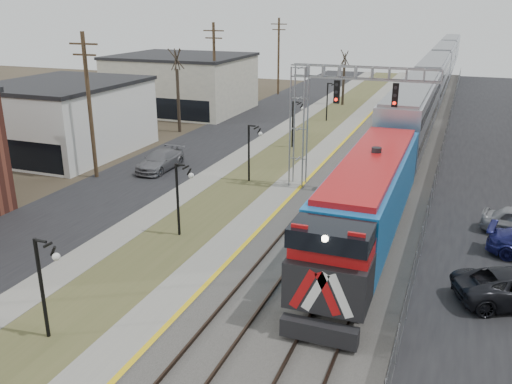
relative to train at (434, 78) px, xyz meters
The scene contains 16 objects.
street_west 36.18m from the train, 118.13° to the right, with size 7.00×120.00×0.04m, color black.
sidewalk 34.29m from the train, 111.46° to the right, with size 2.00×120.00×0.08m, color gray.
grass_median 33.32m from the train, 106.63° to the right, with size 4.00×120.00×0.06m, color #4A4D29.
platform 32.58m from the train, 101.55° to the right, with size 2.00×120.00×0.24m, color gray.
ballast_bed 31.96m from the train, 92.70° to the right, with size 8.00×120.00×0.20m, color #595651.
platform_edge 32.41m from the train, 100.02° to the right, with size 0.24×120.00×0.01m, color gold.
track_near 32.10m from the train, 96.28° to the right, with size 1.58×120.00×0.15m.
track_far 31.91m from the train, 90.00° to the right, with size 1.58×120.00×0.15m.
train is the anchor object (origin of this frame).
signal_gantry 39.13m from the train, 96.29° to the right, with size 9.00×1.07×8.15m.
lampposts 49.45m from the train, 101.08° to the right, with size 0.14×62.14×4.00m.
utility_poles 46.39m from the train, 115.57° to the right, with size 0.28×80.28×10.00m.
fence 31.99m from the train, 85.15° to the right, with size 0.04×120.00×1.60m, color gray.
buildings_west 50.17m from the train, 121.89° to the right, with size 14.00×67.00×7.00m.
bare_trees 33.28m from the train, 123.08° to the right, with size 12.30×42.30×5.95m.
car_street_b 42.12m from the train, 113.31° to the right, with size 1.97×4.84×1.40m, color slate.
Camera 1 is at (9.33, -5.26, 11.67)m, focal length 38.00 mm.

